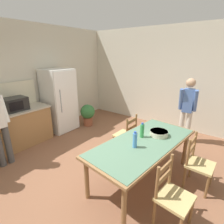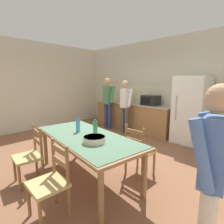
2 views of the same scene
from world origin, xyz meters
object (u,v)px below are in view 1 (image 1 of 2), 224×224
object	(u,v)px
microwave	(15,104)
serving_bowl	(159,133)
bottle_off_centre	(142,131)
person_by_table	(187,108)
dining_table	(144,145)
potted_plant	(88,114)
chair_side_far_right	(126,135)
bottle_near_centre	(135,140)
chair_side_near_right	(198,164)
chair_side_near_left	(172,196)
refrigerator	(60,101)

from	to	relation	value
microwave	serving_bowl	size ratio (longest dim) A/B	1.56
bottle_off_centre	person_by_table	bearing A→B (deg)	-9.42
dining_table	potted_plant	xyz separation A→B (m)	(1.21, 2.50, -0.30)
potted_plant	chair_side_far_right	bearing A→B (deg)	-109.71
microwave	dining_table	bearing A→B (deg)	-77.23
microwave	chair_side_far_right	world-z (taller)	microwave
bottle_off_centre	microwave	bearing A→B (deg)	105.46
serving_bowl	bottle_near_centre	bearing A→B (deg)	166.90
person_by_table	potted_plant	size ratio (longest dim) A/B	2.42
serving_bowl	chair_side_near_right	world-z (taller)	chair_side_near_right
chair_side_near_left	chair_side_far_right	xyz separation A→B (m)	(1.12, 1.40, 0.00)
bottle_near_centre	chair_side_near_right	size ratio (longest dim) A/B	0.30
serving_bowl	person_by_table	bearing A→B (deg)	-2.91
dining_table	bottle_off_centre	distance (m)	0.25
refrigerator	chair_side_far_right	distance (m)	2.28
refrigerator	bottle_off_centre	size ratio (longest dim) A/B	6.48
refrigerator	bottle_near_centre	xyz separation A→B (m)	(-0.81, -2.90, 0.00)
refrigerator	bottle_off_centre	world-z (taller)	refrigerator
serving_bowl	microwave	bearing A→B (deg)	108.52
microwave	bottle_near_centre	xyz separation A→B (m)	(0.41, -2.92, -0.17)
bottle_off_centre	chair_side_near_right	xyz separation A→B (m)	(0.26, -0.91, -0.44)
potted_plant	dining_table	bearing A→B (deg)	-115.80
refrigerator	chair_side_far_right	bearing A→B (deg)	-89.58
bottle_near_centre	chair_side_near_left	distance (m)	0.90
dining_table	bottle_near_centre	size ratio (longest dim) A/B	8.15
microwave	person_by_table	xyz separation A→B (m)	(2.56, -3.14, -0.14)
bottle_near_centre	person_by_table	distance (m)	2.17
microwave	potted_plant	xyz separation A→B (m)	(1.88, -0.45, -0.66)
refrigerator	bottle_near_centre	distance (m)	3.01
chair_side_near_right	person_by_table	xyz separation A→B (m)	(1.52, 0.62, 0.47)
bottle_near_centre	bottle_off_centre	world-z (taller)	same
chair_side_near_left	dining_table	bearing A→B (deg)	57.43
dining_table	serving_bowl	bearing A→B (deg)	-17.54
chair_side_near_left	chair_side_far_right	world-z (taller)	same
refrigerator	chair_side_near_left	xyz separation A→B (m)	(-1.11, -3.63, -0.43)
dining_table	chair_side_near_right	xyz separation A→B (m)	(0.38, -0.81, -0.24)
person_by_table	microwave	bearing A→B (deg)	-57.76
bottle_near_centre	person_by_table	xyz separation A→B (m)	(2.15, -0.22, 0.03)
dining_table	person_by_table	distance (m)	1.92
bottle_near_centre	chair_side_near_left	bearing A→B (deg)	-112.30
refrigerator	serving_bowl	world-z (taller)	refrigerator
refrigerator	person_by_table	world-z (taller)	refrigerator
dining_table	serving_bowl	world-z (taller)	serving_bowl
dining_table	chair_side_near_left	world-z (taller)	chair_side_near_left
bottle_near_centre	person_by_table	bearing A→B (deg)	-5.88
serving_bowl	chair_side_far_right	xyz separation A→B (m)	(0.21, 0.81, -0.36)
refrigerator	serving_bowl	distance (m)	3.05
bottle_off_centre	potted_plant	bearing A→B (deg)	65.53
chair_side_far_right	person_by_table	bearing A→B (deg)	147.56
chair_side_far_right	potted_plant	distance (m)	1.92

